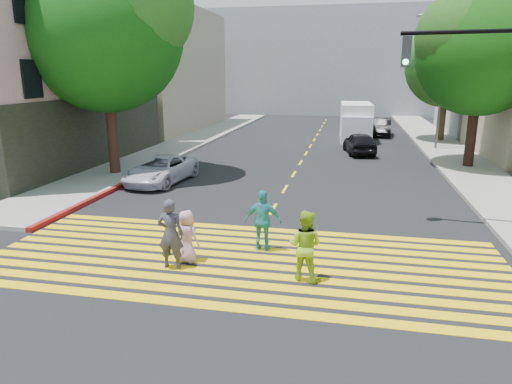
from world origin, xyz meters
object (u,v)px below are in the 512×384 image
(dark_car_parked, at_px, (381,127))
(white_van, at_px, (356,123))
(white_sedan, at_px, (161,170))
(pedestrian_extra, at_px, (263,221))
(tree_left, at_px, (106,23))
(traffic_signal, at_px, (507,97))
(dark_car_near, at_px, (360,143))
(pedestrian_child, at_px, (187,236))
(pedestrian_man, at_px, (171,234))
(tree_right_far, at_px, (449,61))
(pedestrian_woman, at_px, (305,246))
(tree_right_near, at_px, (484,44))
(silver_car, at_px, (365,124))

(dark_car_parked, distance_m, white_van, 3.64)
(white_sedan, xyz_separation_m, white_van, (8.47, 15.39, 0.66))
(white_sedan, bearing_deg, pedestrian_extra, -43.72)
(dark_car_parked, xyz_separation_m, white_van, (-2.00, -2.99, 0.58))
(tree_left, xyz_separation_m, traffic_signal, (15.14, -5.15, -2.79))
(dark_car_near, height_order, dark_car_parked, dark_car_parked)
(pedestrian_child, bearing_deg, traffic_signal, -134.30)
(white_sedan, bearing_deg, traffic_signal, -12.47)
(pedestrian_extra, height_order, white_sedan, pedestrian_extra)
(white_van, bearing_deg, pedestrian_child, -102.65)
(pedestrian_man, xyz_separation_m, white_sedan, (-3.94, 8.59, -0.30))
(tree_left, relative_size, tree_right_far, 1.23)
(pedestrian_woman, xyz_separation_m, pedestrian_extra, (-1.29, 1.60, 0.00))
(tree_left, distance_m, pedestrian_man, 13.12)
(pedestrian_child, height_order, traffic_signal, traffic_signal)
(tree_right_near, bearing_deg, pedestrian_man, -124.76)
(tree_left, bearing_deg, traffic_signal, -18.78)
(white_sedan, height_order, dark_car_parked, dark_car_parked)
(tree_right_far, height_order, traffic_signal, tree_right_far)
(pedestrian_child, bearing_deg, tree_right_near, -105.22)
(dark_car_parked, bearing_deg, tree_right_near, -69.47)
(tree_right_far, height_order, dark_car_near, tree_right_far)
(pedestrian_extra, distance_m, white_sedan, 9.17)
(pedestrian_extra, height_order, dark_car_parked, pedestrian_extra)
(dark_car_parked, height_order, traffic_signal, traffic_signal)
(tree_right_far, relative_size, dark_car_near, 2.13)
(pedestrian_man, bearing_deg, dark_car_parked, -105.57)
(dark_car_parked, distance_m, traffic_signal, 22.83)
(silver_car, bearing_deg, pedestrian_extra, 77.25)
(pedestrian_man, distance_m, pedestrian_extra, 2.58)
(dark_car_parked, bearing_deg, tree_left, -123.60)
(tree_left, height_order, dark_car_parked, tree_left)
(white_van, bearing_deg, white_sedan, -121.17)
(pedestrian_woman, relative_size, silver_car, 0.40)
(dark_car_near, xyz_separation_m, silver_car, (0.56, 11.50, -0.05))
(traffic_signal, bearing_deg, pedestrian_extra, -149.49)
(pedestrian_man, bearing_deg, white_sedan, -67.32)
(tree_left, distance_m, pedestrian_child, 13.02)
(tree_right_near, distance_m, pedestrian_extra, 16.37)
(pedestrian_man, xyz_separation_m, white_van, (4.53, 23.98, 0.36))
(pedestrian_man, height_order, traffic_signal, traffic_signal)
(tree_right_near, bearing_deg, tree_left, -163.08)
(pedestrian_child, distance_m, white_sedan, 9.15)
(pedestrian_extra, xyz_separation_m, dark_car_parked, (4.51, 25.35, -0.18))
(tree_left, height_order, pedestrian_extra, tree_left)
(tree_right_near, xyz_separation_m, tree_right_far, (0.29, 9.56, -0.52))
(tree_right_far, bearing_deg, traffic_signal, -95.84)
(tree_right_near, height_order, pedestrian_man, tree_right_near)
(tree_right_near, bearing_deg, dark_car_near, 148.70)
(pedestrian_man, relative_size, pedestrian_woman, 1.05)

